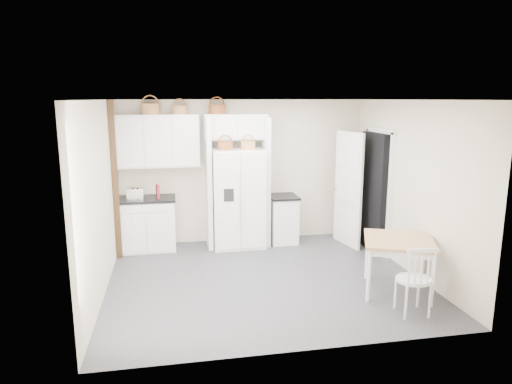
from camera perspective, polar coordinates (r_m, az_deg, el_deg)
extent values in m
plane|color=#2F2F2F|center=(6.87, 1.05, -10.80)|extent=(4.50, 4.50, 0.00)
plane|color=white|center=(6.35, 1.14, 11.45)|extent=(4.50, 4.50, 0.00)
plane|color=beige|center=(8.42, -1.65, 2.61)|extent=(4.50, 0.00, 4.50)
plane|color=beige|center=(6.43, -18.96, -0.86)|extent=(0.00, 4.00, 4.00)
plane|color=beige|center=(7.27, 18.74, 0.55)|extent=(0.00, 4.00, 4.00)
cube|color=white|center=(8.13, -2.29, -0.75)|extent=(0.91, 0.73, 1.76)
cube|color=white|center=(8.22, -13.45, -4.02)|extent=(0.96, 0.61, 0.89)
cube|color=white|center=(8.45, 3.37, -3.49)|extent=(0.48, 0.57, 0.84)
cube|color=#A3723A|center=(6.60, 17.28, -8.79)|extent=(1.18, 1.18, 0.75)
cube|color=white|center=(6.00, 19.10, -10.29)|extent=(0.45, 0.42, 0.89)
cube|color=black|center=(8.11, -13.60, -0.85)|extent=(1.00, 0.65, 0.04)
cube|color=black|center=(8.35, 3.41, -0.59)|extent=(0.51, 0.61, 0.04)
cube|color=silver|center=(8.00, -14.83, -0.23)|extent=(0.28, 0.18, 0.19)
cube|color=maroon|center=(8.00, -12.18, 0.06)|extent=(0.07, 0.16, 0.24)
cube|color=beige|center=(8.00, -12.16, -0.03)|extent=(0.05, 0.14, 0.21)
cylinder|color=#9D6841|center=(8.06, -13.06, 10.07)|extent=(0.31, 0.31, 0.18)
cylinder|color=#9D6841|center=(8.05, -9.52, 10.08)|extent=(0.26, 0.26, 0.15)
cylinder|color=maroon|center=(8.09, -4.89, 10.27)|extent=(0.29, 0.29, 0.17)
cylinder|color=maroon|center=(7.85, -3.86, 5.79)|extent=(0.26, 0.26, 0.14)
cylinder|color=#9D6841|center=(7.91, -1.00, 5.85)|extent=(0.25, 0.25, 0.13)
cube|color=white|center=(8.08, -12.12, 6.26)|extent=(1.40, 0.34, 0.90)
cube|color=white|center=(8.14, -2.55, 8.14)|extent=(1.12, 0.34, 0.45)
cube|color=white|center=(8.08, -5.95, 1.08)|extent=(0.08, 0.60, 2.30)
cube|color=white|center=(8.22, 1.16, 1.33)|extent=(0.08, 0.60, 2.30)
cube|color=#392414|center=(7.74, -17.20, 1.28)|extent=(0.09, 0.09, 2.60)
cube|color=black|center=(8.15, 14.66, -0.03)|extent=(0.18, 0.85, 2.05)
cube|color=white|center=(8.31, 11.44, 0.33)|extent=(0.21, 0.79, 2.05)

